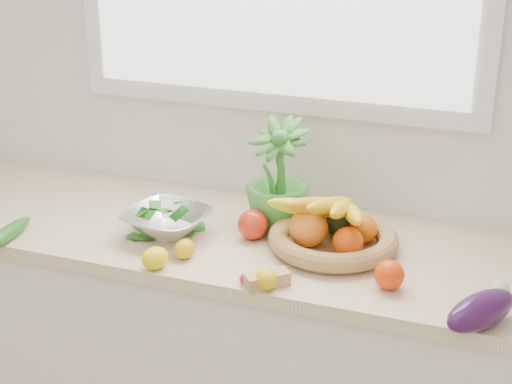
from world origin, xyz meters
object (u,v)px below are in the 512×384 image
(apple, at_px, (253,224))
(fruit_basket, at_px, (332,231))
(cucumber, at_px, (6,234))
(eggplant, at_px, (481,311))
(potted_herb, at_px, (278,175))
(colander_with_spinach, at_px, (167,216))

(apple, height_order, fruit_basket, fruit_basket)
(cucumber, relative_size, fruit_basket, 0.52)
(eggplant, relative_size, cucumber, 0.92)
(apple, xyz_separation_m, cucumber, (-0.66, -0.27, -0.02))
(apple, distance_m, fruit_basket, 0.23)
(cucumber, bearing_deg, potted_herb, 27.72)
(apple, bearing_deg, fruit_basket, 4.29)
(apple, height_order, potted_herb, potted_herb)
(fruit_basket, height_order, colander_with_spinach, fruit_basket)
(apple, relative_size, eggplant, 0.41)
(apple, height_order, colander_with_spinach, colander_with_spinach)
(colander_with_spinach, bearing_deg, apple, 15.94)
(fruit_basket, bearing_deg, colander_with_spinach, -169.67)
(eggplant, bearing_deg, potted_herb, 149.78)
(apple, distance_m, cucumber, 0.71)
(eggplant, relative_size, fruit_basket, 0.48)
(potted_herb, height_order, colander_with_spinach, potted_herb)
(eggplant, xyz_separation_m, colander_with_spinach, (-0.91, 0.20, 0.02))
(potted_herb, height_order, fruit_basket, potted_herb)
(potted_herb, distance_m, fruit_basket, 0.24)
(potted_herb, bearing_deg, eggplant, -30.22)
(cucumber, relative_size, colander_with_spinach, 0.88)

